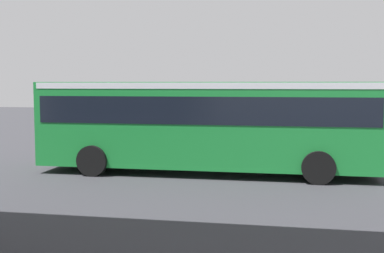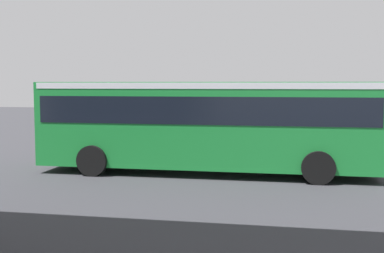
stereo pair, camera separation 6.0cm
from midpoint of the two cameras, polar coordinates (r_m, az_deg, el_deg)
ground at (r=18.10m, az=4.94°, el=-4.73°), size 80.00×80.00×0.00m
city_bus at (r=16.50m, az=1.63°, el=0.92°), size 11.54×2.85×3.15m
pedestrian at (r=21.17m, az=21.33°, el=-1.21°), size 0.38×0.38×1.79m
traffic_sign at (r=20.69m, az=3.12°, el=1.78°), size 0.08×0.60×2.80m
lane_dash_left at (r=20.92m, az=11.18°, el=-3.47°), size 2.00×0.20×0.01m
lane_dash_centre at (r=21.24m, az=0.31°, el=-3.24°), size 2.00×0.20×0.01m
lane_dash_right at (r=22.29m, az=-9.87°, el=-2.92°), size 2.00×0.20×0.01m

